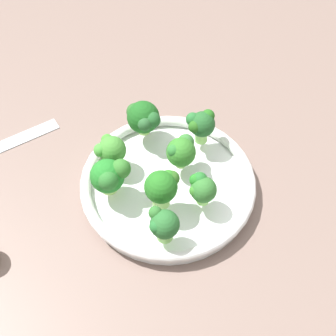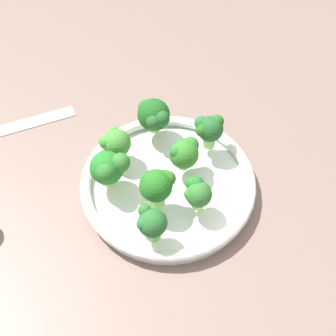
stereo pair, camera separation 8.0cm
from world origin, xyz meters
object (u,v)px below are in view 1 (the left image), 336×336
object	(u,v)px
broccoli_floret_4	(162,187)
broccoli_floret_5	(202,188)
broccoli_floret_6	(109,176)
bowl	(168,184)
broccoli_floret_3	(201,124)
broccoli_floret_7	(143,118)
broccoli_floret_0	(163,225)
broccoli_floret_1	(111,150)
broccoli_floret_2	(181,151)

from	to	relation	value
broccoli_floret_4	broccoli_floret_5	bearing A→B (deg)	-64.28
broccoli_floret_4	broccoli_floret_6	size ratio (longest dim) A/B	1.11
bowl	broccoli_floret_5	distance (cm)	8.19
broccoli_floret_6	broccoli_floret_5	bearing A→B (deg)	-76.28
broccoli_floret_3	bowl	bearing A→B (deg)	168.01
broccoli_floret_6	broccoli_floret_7	xyz separation A→B (cm)	(13.35, -0.06, 0.12)
broccoli_floret_0	broccoli_floret_6	distance (cm)	12.29
bowl	broccoli_floret_0	xyz separation A→B (cm)	(-10.32, -3.37, 5.15)
broccoli_floret_5	broccoli_floret_6	bearing A→B (deg)	103.72
bowl	broccoli_floret_1	distance (cm)	11.15
broccoli_floret_4	broccoli_floret_1	bearing A→B (deg)	67.97
broccoli_floret_3	broccoli_floret_5	xyz separation A→B (cm)	(-11.75, -4.31, -0.95)
broccoli_floret_4	broccoli_floret_7	world-z (taller)	broccoli_floret_4
broccoli_floret_6	broccoli_floret_7	size ratio (longest dim) A/B	0.96
broccoli_floret_1	broccoli_floret_7	world-z (taller)	broccoli_floret_7
broccoli_floret_0	broccoli_floret_2	bearing A→B (deg)	10.20
broccoli_floret_2	broccoli_floret_4	bearing A→B (deg)	-179.91
broccoli_floret_3	broccoli_floret_5	world-z (taller)	broccoli_floret_3
broccoli_floret_6	broccoli_floret_0	bearing A→B (deg)	-114.07
broccoli_floret_5	broccoli_floret_6	distance (cm)	14.70
broccoli_floret_0	broccoli_floret_1	distance (cm)	16.97
broccoli_floret_2	broccoli_floret_6	size ratio (longest dim) A/B	0.92
broccoli_floret_4	bowl	bearing A→B (deg)	10.63
broccoli_floret_7	broccoli_floret_1	bearing A→B (deg)	163.85
bowl	broccoli_floret_5	xyz separation A→B (cm)	(-1.83, -6.42, 4.74)
broccoli_floret_5	broccoli_floret_4	bearing A→B (deg)	115.72
bowl	broccoli_floret_0	bearing A→B (deg)	-161.92
broccoli_floret_1	broccoli_floret_3	world-z (taller)	broccoli_floret_3
broccoli_floret_2	bowl	bearing A→B (deg)	167.55
broccoli_floret_1	broccoli_floret_2	size ratio (longest dim) A/B	0.95
broccoli_floret_4	broccoli_floret_6	world-z (taller)	broccoli_floret_4
broccoli_floret_3	broccoli_floret_7	size ratio (longest dim) A/B	0.96
bowl	broccoli_floret_0	size ratio (longest dim) A/B	4.94
broccoli_floret_4	broccoli_floret_5	world-z (taller)	broccoli_floret_4
broccoli_floret_0	broccoli_floret_3	distance (cm)	20.29
broccoli_floret_2	broccoli_floret_7	xyz separation A→B (cm)	(4.27, 8.62, 0.35)
bowl	broccoli_floret_6	xyz separation A→B (cm)	(-5.31, 7.85, 5.19)
bowl	broccoli_floret_2	world-z (taller)	broccoli_floret_2
bowl	broccoli_floret_6	distance (cm)	10.81
broccoli_floret_4	broccoli_floret_0	bearing A→B (deg)	-156.53
broccoli_floret_0	broccoli_floret_4	world-z (taller)	broccoli_floret_4
bowl	broccoli_floret_2	size ratio (longest dim) A/B	5.06
broccoli_floret_2	broccoli_floret_6	distance (cm)	12.57
broccoli_floret_6	broccoli_floret_7	bearing A→B (deg)	-0.27
broccoli_floret_3	broccoli_floret_7	distance (cm)	10.08
broccoli_floret_2	broccoli_floret_7	distance (cm)	9.63
broccoli_floret_4	broccoli_floret_7	distance (cm)	15.24
bowl	broccoli_floret_7	size ratio (longest dim) A/B	4.44
broccoli_floret_2	broccoli_floret_5	bearing A→B (deg)	-135.08
broccoli_floret_1	broccoli_floret_7	bearing A→B (deg)	-16.15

